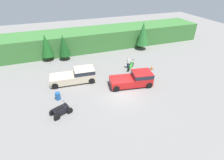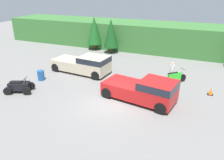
{
  "view_description": "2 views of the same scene",
  "coord_description": "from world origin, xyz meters",
  "views": [
    {
      "loc": [
        -6.83,
        -15.31,
        12.28
      ],
      "look_at": [
        -0.61,
        1.97,
        0.95
      ],
      "focal_mm": 28.0,
      "sensor_mm": 36.0,
      "label": 1
    },
    {
      "loc": [
        5.52,
        -12.3,
        7.49
      ],
      "look_at": [
        -0.61,
        1.97,
        0.95
      ],
      "focal_mm": 35.0,
      "sensor_mm": 36.0,
      "label": 2
    }
  ],
  "objects": [
    {
      "name": "steel_barrel",
      "position": [
        -7.23,
        1.59,
        0.44
      ],
      "size": [
        0.58,
        0.58,
        0.88
      ],
      "color": "#1E5193",
      "rests_on": "ground_plane"
    },
    {
      "name": "traffic_cone",
      "position": [
        6.53,
        4.37,
        0.25
      ],
      "size": [
        0.42,
        0.42,
        0.55
      ],
      "color": "black",
      "rests_on": "ground_plane"
    },
    {
      "name": "hillside_backdrop",
      "position": [
        0.0,
        16.0,
        1.68
      ],
      "size": [
        44.0,
        6.0,
        3.36
      ],
      "color": "#387033",
      "rests_on": "ground_plane"
    },
    {
      "name": "dirt_bike",
      "position": [
        3.63,
        5.52,
        0.5
      ],
      "size": [
        1.77,
        1.79,
        1.19
      ],
      "rotation": [
        0.0,
        0.0,
        0.79
      ],
      "color": "black",
      "rests_on": "ground_plane"
    },
    {
      "name": "tree_left",
      "position": [
        -7.71,
        12.79,
        2.53
      ],
      "size": [
        1.89,
        1.89,
        4.3
      ],
      "color": "brown",
      "rests_on": "ground_plane"
    },
    {
      "name": "tree_mid_left",
      "position": [
        -5.11,
        12.16,
        2.44
      ],
      "size": [
        1.83,
        1.83,
        4.15
      ],
      "color": "brown",
      "rests_on": "ground_plane"
    },
    {
      "name": "pickup_truck_second",
      "position": [
        -4.52,
        4.65,
        0.94
      ],
      "size": [
        5.77,
        2.64,
        1.76
      ],
      "rotation": [
        0.0,
        0.0,
        -0.08
      ],
      "color": "beige",
      "rests_on": "ground_plane"
    },
    {
      "name": "quad_atv",
      "position": [
        -7.16,
        -1.01,
        0.46
      ],
      "size": [
        2.35,
        1.88,
        1.18
      ],
      "rotation": [
        0.0,
        0.0,
        0.41
      ],
      "color": "black",
      "rests_on": "ground_plane"
    },
    {
      "name": "ground_plane",
      "position": [
        0.0,
        0.0,
        0.0
      ],
      "size": [
        80.0,
        80.0,
        0.0
      ],
      "primitive_type": "plane",
      "color": "slate"
    },
    {
      "name": "rider_person",
      "position": [
        3.31,
        5.83,
        0.95
      ],
      "size": [
        0.48,
        0.48,
        1.74
      ],
      "rotation": [
        0.0,
        0.0,
        0.46
      ],
      "color": "navy",
      "rests_on": "ground_plane"
    },
    {
      "name": "pickup_truck_red",
      "position": [
        2.18,
        1.34,
        0.94
      ],
      "size": [
        5.48,
        3.01,
        1.76
      ],
      "rotation": [
        0.0,
        0.0,
        -0.16
      ],
      "color": "red",
      "rests_on": "ground_plane"
    }
  ]
}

